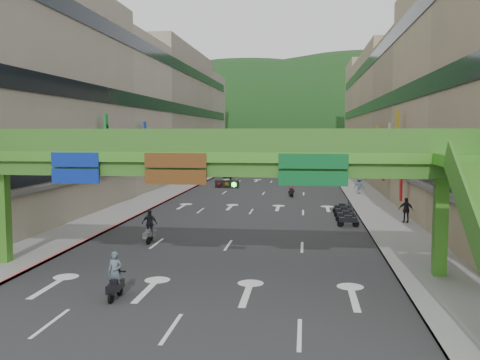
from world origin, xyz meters
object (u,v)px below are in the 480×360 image
(car_silver, at_px, (228,173))
(scooter_rider_mid, at_px, (291,188))
(pedestrian_red, at_px, (441,243))
(car_yellow, at_px, (296,168))
(overpass_near, at_px, (227,168))
(scooter_rider_near, at_px, (115,277))

(car_silver, bearing_deg, scooter_rider_mid, -71.62)
(car_silver, relative_size, pedestrian_red, 2.55)
(car_yellow, bearing_deg, pedestrian_red, -79.39)
(overpass_near, xyz_separation_m, car_yellow, (2.15, 66.19, -4.47))
(scooter_rider_near, height_order, scooter_rider_mid, scooter_rider_near)
(car_silver, distance_m, pedestrian_red, 53.49)
(car_yellow, height_order, pedestrian_red, pedestrian_red)
(car_silver, distance_m, car_yellow, 15.03)
(car_yellow, bearing_deg, scooter_rider_near, -92.92)
(scooter_rider_mid, bearing_deg, pedestrian_red, -71.33)
(overpass_near, distance_m, scooter_rider_near, 7.35)
(overpass_near, bearing_deg, pedestrian_red, 24.43)
(overpass_near, xyz_separation_m, scooter_rider_mid, (2.27, 31.73, -4.28))
(scooter_rider_near, bearing_deg, car_yellow, 84.96)
(scooter_rider_mid, distance_m, car_yellow, 34.46)
(overpass_near, height_order, car_yellow, overpass_near)
(car_silver, bearing_deg, overpass_near, -87.06)
(scooter_rider_near, xyz_separation_m, scooter_rider_mid, (6.35, 36.11, -0.01))
(scooter_rider_near, height_order, car_yellow, scooter_rider_near)
(overpass_near, relative_size, scooter_rider_mid, 15.31)
(scooter_rider_near, relative_size, pedestrian_red, 1.30)
(car_silver, bearing_deg, pedestrian_red, -74.23)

